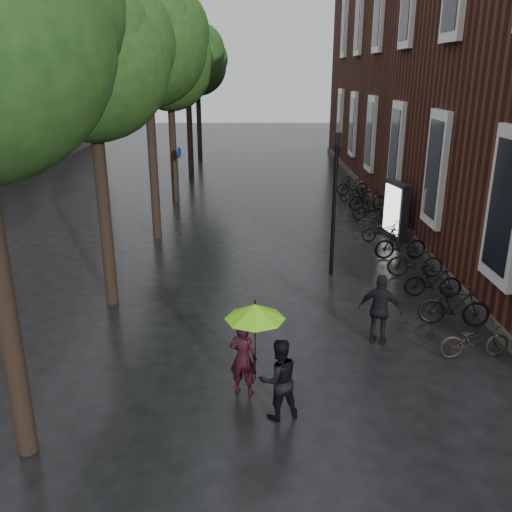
{
  "coord_description": "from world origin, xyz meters",
  "views": [
    {
      "loc": [
        -0.27,
        -6.4,
        5.93
      ],
      "look_at": [
        -0.24,
        6.0,
        1.67
      ],
      "focal_mm": 38.0,
      "sensor_mm": 36.0,
      "label": 1
    }
  ],
  "objects_px": {
    "lamp_post": "(335,191)",
    "person_black": "(279,379)",
    "parked_bicycles": "(388,229)",
    "ad_lightbox": "(396,211)",
    "person_burgundy": "(243,358)",
    "pedestrian_walking": "(380,310)"
  },
  "relations": [
    {
      "from": "person_black",
      "to": "pedestrian_walking",
      "type": "height_order",
      "value": "pedestrian_walking"
    },
    {
      "from": "parked_bicycles",
      "to": "ad_lightbox",
      "type": "relative_size",
      "value": 7.96
    },
    {
      "from": "pedestrian_walking",
      "to": "parked_bicycles",
      "type": "height_order",
      "value": "pedestrian_walking"
    },
    {
      "from": "pedestrian_walking",
      "to": "person_black",
      "type": "bearing_deg",
      "value": 70.85
    },
    {
      "from": "person_burgundy",
      "to": "person_black",
      "type": "height_order",
      "value": "person_black"
    },
    {
      "from": "person_burgundy",
      "to": "parked_bicycles",
      "type": "height_order",
      "value": "person_burgundy"
    },
    {
      "from": "person_burgundy",
      "to": "lamp_post",
      "type": "bearing_deg",
      "value": -92.63
    },
    {
      "from": "person_black",
      "to": "parked_bicycles",
      "type": "relative_size",
      "value": 0.09
    },
    {
      "from": "person_burgundy",
      "to": "lamp_post",
      "type": "distance_m",
      "value": 7.19
    },
    {
      "from": "person_burgundy",
      "to": "person_black",
      "type": "relative_size",
      "value": 0.99
    },
    {
      "from": "person_black",
      "to": "ad_lightbox",
      "type": "bearing_deg",
      "value": -130.99
    },
    {
      "from": "person_burgundy",
      "to": "pedestrian_walking",
      "type": "bearing_deg",
      "value": -127.3
    },
    {
      "from": "parked_bicycles",
      "to": "lamp_post",
      "type": "height_order",
      "value": "lamp_post"
    },
    {
      "from": "person_black",
      "to": "person_burgundy",
      "type": "bearing_deg",
      "value": -66.7
    },
    {
      "from": "pedestrian_walking",
      "to": "person_burgundy",
      "type": "bearing_deg",
      "value": 55.42
    },
    {
      "from": "ad_lightbox",
      "to": "lamp_post",
      "type": "distance_m",
      "value": 4.94
    },
    {
      "from": "parked_bicycles",
      "to": "lamp_post",
      "type": "relative_size",
      "value": 3.94
    },
    {
      "from": "parked_bicycles",
      "to": "ad_lightbox",
      "type": "height_order",
      "value": "ad_lightbox"
    },
    {
      "from": "pedestrian_walking",
      "to": "ad_lightbox",
      "type": "relative_size",
      "value": 0.79
    },
    {
      "from": "lamp_post",
      "to": "parked_bicycles",
      "type": "bearing_deg",
      "value": 53.05
    },
    {
      "from": "lamp_post",
      "to": "person_black",
      "type": "bearing_deg",
      "value": -104.94
    },
    {
      "from": "pedestrian_walking",
      "to": "parked_bicycles",
      "type": "distance_m",
      "value": 8.05
    }
  ]
}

